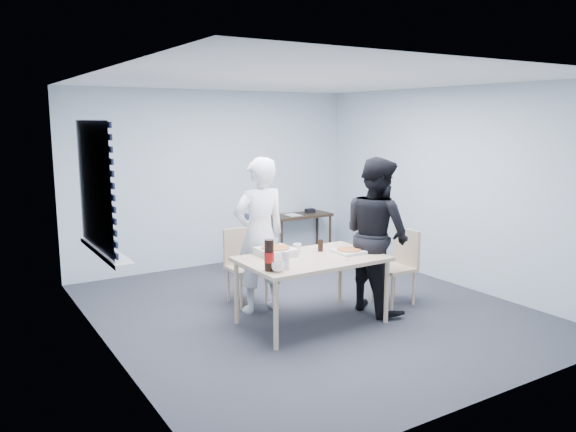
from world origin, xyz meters
TOP-DOWN VIEW (x-y plane):
  - room at (-2.20, 0.40)m, footprint 5.00×5.00m
  - dining_table at (-0.20, -0.38)m, footprint 1.51×0.95m
  - chair_far at (-0.48, 0.67)m, footprint 0.42×0.42m
  - chair_right at (1.08, -0.35)m, footprint 0.42×0.42m
  - person_white at (-0.48, 0.27)m, footprint 0.65×0.42m
  - person_black at (0.67, -0.40)m, footprint 0.47×0.86m
  - side_table at (1.38, 2.28)m, footprint 1.00×0.45m
  - stool at (0.20, 1.62)m, footprint 0.37×0.37m
  - backpack at (0.20, 1.61)m, footprint 0.27×0.20m
  - pizza_box_a at (-0.49, -0.10)m, footprint 0.37×0.37m
  - pizza_box_b at (0.25, -0.43)m, footprint 0.31×0.31m
  - mug_a at (-0.81, -0.68)m, footprint 0.17×0.17m
  - mug_b at (-0.21, -0.09)m, footprint 0.10×0.10m
  - cola_glass at (0.03, -0.20)m, footprint 0.08×0.08m
  - soda_bottle at (-0.86, -0.60)m, footprint 0.10×0.10m
  - plastic_cups at (-0.69, -0.63)m, footprint 0.09×0.09m
  - rubber_band at (0.05, -0.68)m, footprint 0.05×0.05m
  - papers at (1.23, 2.28)m, footprint 0.26×0.32m
  - black_box at (1.60, 2.33)m, footprint 0.17×0.15m

SIDE VIEW (x-z plane):
  - stool at x=0.20m, z-range 0.15..0.67m
  - chair_far at x=-0.48m, z-range 0.07..0.96m
  - chair_right at x=1.08m, z-range 0.07..0.96m
  - side_table at x=1.38m, z-range 0.26..0.93m
  - papers at x=1.23m, z-range 0.67..0.67m
  - dining_table at x=-0.20m, z-range 0.31..1.04m
  - backpack at x=0.20m, z-range 0.51..0.88m
  - black_box at x=1.60m, z-range 0.67..0.73m
  - rubber_band at x=0.05m, z-range 0.73..0.74m
  - pizza_box_b at x=0.25m, z-range 0.73..0.78m
  - pizza_box_a at x=-0.49m, z-range 0.73..0.82m
  - mug_b at x=-0.21m, z-range 0.73..0.83m
  - mug_a at x=-0.81m, z-range 0.73..0.83m
  - cola_glass at x=0.03m, z-range 0.73..0.87m
  - plastic_cups at x=-0.69m, z-range 0.73..0.91m
  - soda_bottle at x=-0.86m, z-range 0.73..1.04m
  - person_white at x=-0.48m, z-range 0.00..1.77m
  - person_black at x=0.67m, z-range 0.00..1.77m
  - room at x=-2.20m, z-range -1.06..3.94m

